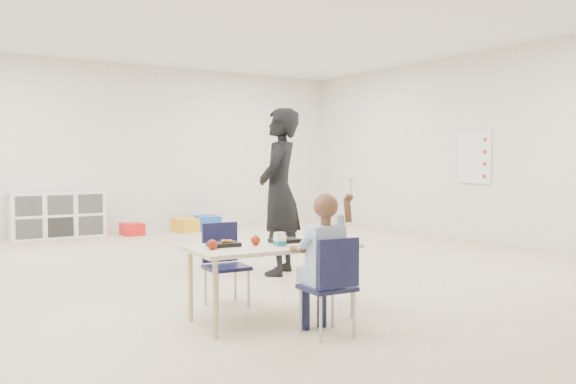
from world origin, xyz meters
TOP-DOWN VIEW (x-y plane):
  - room at (0.00, 0.00)m, footprint 9.00×9.02m
  - table at (-0.95, -1.66)m, footprint 1.28×0.71m
  - chair_near at (-0.84, -2.20)m, footprint 0.35×0.33m
  - chair_far at (-1.06, -1.12)m, footprint 0.35×0.33m
  - child at (-0.84, -2.20)m, footprint 0.49×0.49m
  - lunch_tray_near at (-0.81, -1.61)m, footprint 0.23×0.18m
  - lunch_tray_far at (-1.30, -1.55)m, footprint 0.23×0.18m
  - milk_carton at (-0.96, -1.77)m, footprint 0.08×0.08m
  - bread_roll at (-0.69, -1.78)m, footprint 0.09×0.09m
  - apple_near at (-1.07, -1.62)m, footprint 0.07×0.07m
  - apple_far at (-1.44, -1.64)m, footprint 0.07×0.07m
  - cubby_shelf at (-1.20, 4.28)m, footprint 1.40×0.40m
  - rules_poster at (3.98, 0.60)m, footprint 0.02×0.60m
  - adult at (0.07, -0.14)m, footprint 0.75×0.74m
  - bin_red at (-0.14, 3.96)m, footprint 0.32×0.40m
  - bin_yellow at (0.80, 3.98)m, footprint 0.42×0.50m
  - bin_blue at (1.20, 3.98)m, footprint 0.48×0.57m

SIDE VIEW (x-z plane):
  - bin_red at x=-0.14m, z-range 0.00..0.19m
  - bin_yellow at x=0.80m, z-range 0.00..0.22m
  - bin_blue at x=1.20m, z-range 0.00..0.24m
  - table at x=-0.95m, z-range 0.00..0.57m
  - chair_near at x=-0.84m, z-range 0.00..0.68m
  - chair_far at x=-1.06m, z-range 0.00..0.68m
  - cubby_shelf at x=-1.20m, z-range 0.00..0.70m
  - child at x=-0.84m, z-range 0.00..1.07m
  - lunch_tray_near at x=-0.81m, z-range 0.57..0.60m
  - lunch_tray_far at x=-1.30m, z-range 0.57..0.60m
  - bread_roll at x=-0.69m, z-range 0.57..0.63m
  - apple_near at x=-1.07m, z-range 0.57..0.64m
  - apple_far at x=-1.44m, z-range 0.57..0.64m
  - milk_carton at x=-0.96m, z-range 0.57..0.67m
  - adult at x=0.07m, z-range 0.00..1.74m
  - rules_poster at x=3.98m, z-range 0.85..1.65m
  - room at x=0.00m, z-range 0.00..2.80m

